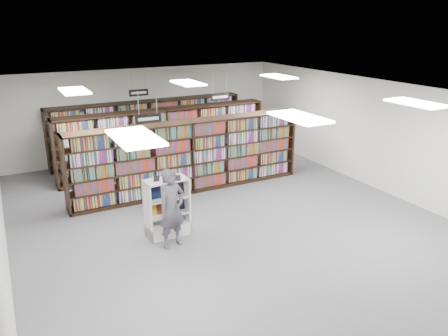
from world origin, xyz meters
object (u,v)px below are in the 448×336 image
bookshelf_row_near (190,157)px  shopper (172,209)px  endcap_display (167,216)px  open_book (167,177)px

bookshelf_row_near → shopper: 3.34m
endcap_display → shopper: (-0.08, -0.58, 0.42)m
bookshelf_row_near → open_book: bearing=-124.2°
shopper → endcap_display: bearing=65.5°
endcap_display → open_book: (0.04, 0.00, 0.94)m
shopper → bookshelf_row_near: bearing=43.2°
endcap_display → bookshelf_row_near: bearing=52.8°
open_book → endcap_display: bearing=-155.2°
shopper → open_book: bearing=61.7°
bookshelf_row_near → endcap_display: bookshelf_row_near is taller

